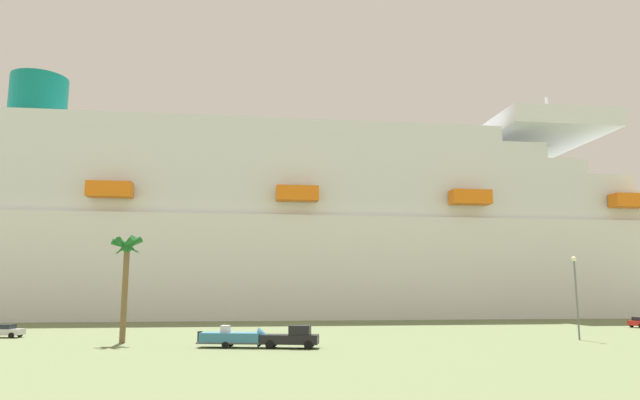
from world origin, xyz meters
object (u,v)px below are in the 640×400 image
cruise_ship (214,236)px  palm_tree (126,260)px  small_boat_on_trailer (238,338)px  street_lamp (576,286)px  parked_car_silver_sedan (4,331)px  pickup_truck (292,337)px

cruise_ship → palm_tree: (-0.61, -59.27, -8.25)m
small_boat_on_trailer → palm_tree: size_ratio=0.72×
cruise_ship → street_lamp: (50.20, -57.48, -11.12)m
small_boat_on_trailer → street_lamp: bearing=10.8°
small_boat_on_trailer → palm_tree: 16.13m
small_boat_on_trailer → street_lamp: (37.85, 7.21, 5.07)m
parked_car_silver_sedan → palm_tree: bearing=-25.4°
pickup_truck → small_boat_on_trailer: (-5.33, 0.77, -0.08)m
small_boat_on_trailer → pickup_truck: bearing=-8.3°
pickup_truck → parked_car_silver_sedan: bearing=158.1°
cruise_ship → pickup_truck: 69.69m
street_lamp → cruise_ship: bearing=131.1°
pickup_truck → palm_tree: (-18.29, 6.20, 7.86)m
pickup_truck → palm_tree: size_ratio=0.51×
cruise_ship → street_lamp: 77.12m
small_boat_on_trailer → palm_tree: (-12.95, 5.42, 7.94)m
palm_tree → street_lamp: bearing=2.0°
pickup_truck → palm_tree: palm_tree is taller
cruise_ship → parked_car_silver_sedan: size_ratio=66.33×
street_lamp → small_boat_on_trailer: bearing=-169.2°
palm_tree → parked_car_silver_sedan: bearing=154.6°
pickup_truck → cruise_ship: bearing=105.1°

